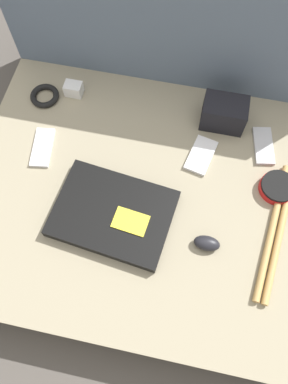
# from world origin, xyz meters

# --- Properties ---
(ground_plane) EXTENTS (8.00, 8.00, 0.00)m
(ground_plane) POSITION_xyz_m (0.00, 0.00, 0.00)
(ground_plane) COLOR #4C4742
(couch_seat) EXTENTS (1.00, 0.80, 0.13)m
(couch_seat) POSITION_xyz_m (0.00, 0.00, 0.07)
(couch_seat) COLOR gray
(couch_seat) RESTS_ON ground_plane
(couch_backrest) EXTENTS (1.00, 0.20, 0.50)m
(couch_backrest) POSITION_xyz_m (0.00, 0.50, 0.25)
(couch_backrest) COLOR slate
(couch_backrest) RESTS_ON ground_plane
(laptop) EXTENTS (0.33, 0.26, 0.03)m
(laptop) POSITION_xyz_m (-0.07, -0.08, 0.15)
(laptop) COLOR black
(laptop) RESTS_ON couch_seat
(computer_mouse) EXTENTS (0.07, 0.04, 0.03)m
(computer_mouse) POSITION_xyz_m (0.19, -0.11, 0.15)
(computer_mouse) COLOR black
(computer_mouse) RESTS_ON couch_seat
(speaker_puck) EXTENTS (0.10, 0.10, 0.03)m
(speaker_puck) POSITION_xyz_m (0.36, 0.09, 0.15)
(speaker_puck) COLOR red
(speaker_puck) RESTS_ON couch_seat
(phone_silver) EXTENTS (0.09, 0.13, 0.01)m
(phone_silver) POSITION_xyz_m (0.14, 0.15, 0.14)
(phone_silver) COLOR silver
(phone_silver) RESTS_ON couch_seat
(phone_black) EXTENTS (0.07, 0.13, 0.01)m
(phone_black) POSITION_xyz_m (-0.32, 0.09, 0.14)
(phone_black) COLOR silver
(phone_black) RESTS_ON couch_seat
(phone_small) EXTENTS (0.07, 0.13, 0.01)m
(phone_small) POSITION_xyz_m (0.31, 0.22, 0.14)
(phone_small) COLOR #B7B7BC
(phone_small) RESTS_ON couch_seat
(camera_pouch) EXTENTS (0.13, 0.09, 0.09)m
(camera_pouch) POSITION_xyz_m (0.18, 0.28, 0.18)
(camera_pouch) COLOR black
(camera_pouch) RESTS_ON couch_seat
(charger_brick) EXTENTS (0.05, 0.04, 0.04)m
(charger_brick) POSITION_xyz_m (-0.28, 0.30, 0.16)
(charger_brick) COLOR silver
(charger_brick) RESTS_ON couch_seat
(cable_coil) EXTENTS (0.09, 0.09, 0.02)m
(cable_coil) POSITION_xyz_m (-0.37, 0.26, 0.14)
(cable_coil) COLOR black
(cable_coil) RESTS_ON couch_seat
(drumstick_pair) EXTENTS (0.09, 0.39, 0.02)m
(drumstick_pair) POSITION_xyz_m (0.36, -0.03, 0.14)
(drumstick_pair) COLOR tan
(drumstick_pair) RESTS_ON couch_seat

